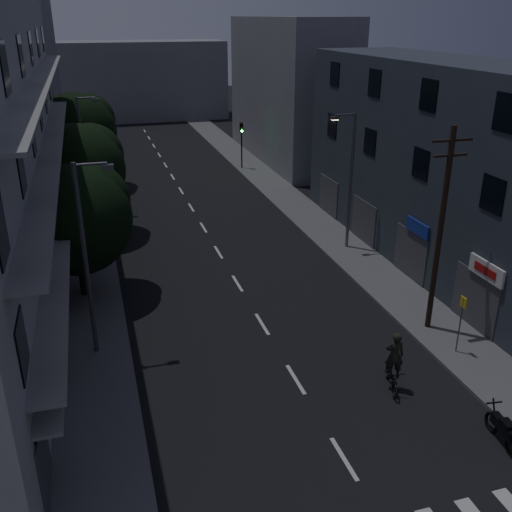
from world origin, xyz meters
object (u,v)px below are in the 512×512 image
bus_stop_sign (461,315)px  cyclist (393,370)px  motorcycle (503,430)px  utility_pole (441,228)px

bus_stop_sign → cyclist: bearing=-160.4°
motorcycle → utility_pole: bearing=83.5°
cyclist → bus_stop_sign: bearing=36.9°
utility_pole → cyclist: (-3.75, -3.51, -4.06)m
utility_pole → motorcycle: utility_pole is taller
bus_stop_sign → motorcycle: (-1.73, -5.07, -1.38)m
bus_stop_sign → cyclist: bus_stop_sign is taller
motorcycle → cyclist: cyclist is taller
utility_pole → bus_stop_sign: size_ratio=3.56×
bus_stop_sign → utility_pole: bearing=89.7°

